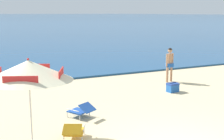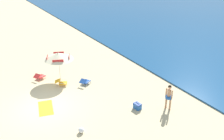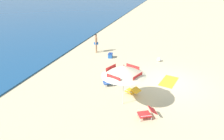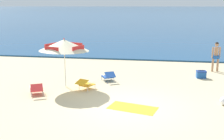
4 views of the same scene
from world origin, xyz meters
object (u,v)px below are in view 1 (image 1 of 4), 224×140
person_standing_near_shore (170,62)px  cooler_box (173,87)px  lounge_chair_facing_sea (74,131)px  beach_umbrella_striped_main (29,70)px  lounge_chair_beside_umbrella (81,110)px

person_standing_near_shore → cooler_box: (-1.02, -1.69, -0.80)m
lounge_chair_facing_sea → person_standing_near_shore: bearing=35.9°
beach_umbrella_striped_main → lounge_chair_beside_umbrella: size_ratio=3.17×
beach_umbrella_striped_main → cooler_box: 7.38m
lounge_chair_beside_umbrella → beach_umbrella_striped_main: bearing=-145.3°
lounge_chair_facing_sea → cooler_box: size_ratio=1.92×
beach_umbrella_striped_main → lounge_chair_beside_umbrella: (1.85, 1.28, -1.72)m
lounge_chair_beside_umbrella → cooler_box: size_ratio=1.96×
beach_umbrella_striped_main → lounge_chair_facing_sea: (1.06, -0.34, -1.72)m
cooler_box → lounge_chair_beside_umbrella: bearing=-163.2°
lounge_chair_beside_umbrella → lounge_chair_facing_sea: 1.81m
lounge_chair_beside_umbrella → person_standing_near_shore: (5.79, 3.13, 0.73)m
lounge_chair_beside_umbrella → cooler_box: (4.77, 1.44, -0.07)m
beach_umbrella_striped_main → cooler_box: beach_umbrella_striped_main is taller
cooler_box → beach_umbrella_striped_main: bearing=-157.6°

